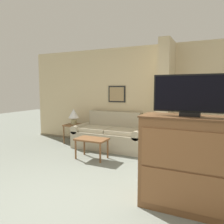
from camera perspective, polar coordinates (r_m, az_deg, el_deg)
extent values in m
plane|color=slate|center=(2.99, -14.26, -24.89)|extent=(20.00, 20.00, 0.00)
cube|color=#CCB78E|center=(5.71, 8.31, 3.81)|extent=(6.95, 0.12, 2.60)
cube|color=#70644E|center=(5.83, 7.91, -8.77)|extent=(6.95, 0.02, 0.06)
cube|color=black|center=(5.89, 1.27, 4.70)|extent=(0.49, 0.02, 0.44)
cube|color=#9E845B|center=(5.88, 1.21, 4.70)|extent=(0.42, 0.01, 0.37)
cube|color=#CCB78E|center=(5.12, 13.93, 3.42)|extent=(0.24, 0.76, 2.60)
cube|color=tan|center=(5.64, -0.60, -7.30)|extent=(1.47, 0.84, 0.43)
cube|color=tan|center=(5.84, 0.76, -2.25)|extent=(1.47, 0.20, 0.49)
cube|color=tan|center=(6.04, -7.75, -6.44)|extent=(0.19, 0.84, 0.43)
cylinder|color=tan|center=(5.99, -7.78, -4.04)|extent=(0.21, 0.84, 0.21)
cube|color=tan|center=(5.34, 7.51, -8.12)|extent=(0.19, 0.84, 0.43)
cylinder|color=tan|center=(5.29, 7.55, -5.42)|extent=(0.21, 0.84, 0.21)
cube|color=#BAAF94|center=(5.71, -4.15, -4.43)|extent=(0.71, 0.60, 0.10)
cube|color=#BAAF94|center=(5.39, 2.69, -5.06)|extent=(0.71, 0.60, 0.10)
cube|color=brown|center=(4.80, -5.34, -7.10)|extent=(0.69, 0.43, 0.04)
cylinder|color=brown|center=(4.88, -9.48, -9.67)|extent=(0.04, 0.04, 0.41)
cylinder|color=brown|center=(4.57, -3.10, -10.68)|extent=(0.04, 0.04, 0.41)
cylinder|color=brown|center=(5.15, -7.26, -8.76)|extent=(0.04, 0.04, 0.41)
cylinder|color=brown|center=(4.87, -1.14, -9.62)|extent=(0.04, 0.04, 0.41)
cube|color=brown|center=(6.22, -9.92, -3.35)|extent=(0.46, 0.46, 0.04)
cylinder|color=brown|center=(6.23, -12.48, -5.86)|extent=(0.04, 0.04, 0.49)
cylinder|color=brown|center=(6.00, -9.39, -6.27)|extent=(0.04, 0.04, 0.49)
cylinder|color=brown|center=(6.55, -10.30, -5.22)|extent=(0.04, 0.04, 0.49)
cylinder|color=brown|center=(6.32, -7.30, -5.58)|extent=(0.04, 0.04, 0.49)
cylinder|color=tan|center=(6.21, -9.93, -2.61)|extent=(0.16, 0.16, 0.13)
cylinder|color=tan|center=(6.20, -9.95, -1.78)|extent=(0.02, 0.02, 0.06)
cone|color=silver|center=(6.18, -9.97, -0.35)|extent=(0.30, 0.30, 0.26)
cube|color=brown|center=(2.99, 19.23, -12.68)|extent=(1.16, 0.49, 1.17)
cube|color=#54351E|center=(2.85, 19.67, -1.24)|extent=(1.18, 0.52, 0.02)
cube|color=brown|center=(2.68, 18.83, -9.61)|extent=(1.06, 0.01, 0.47)
cube|color=brown|center=(2.85, 18.46, -19.21)|extent=(1.06, 0.01, 0.47)
cube|color=black|center=(2.85, 19.69, -0.55)|extent=(0.24, 0.16, 0.05)
cube|color=black|center=(2.83, 19.88, 4.61)|extent=(0.90, 0.04, 0.46)
cube|color=black|center=(2.81, 19.84, 4.60)|extent=(0.86, 0.01, 0.42)
cube|color=brown|center=(4.53, 25.89, -13.54)|extent=(1.54, 2.11, 0.10)
cube|color=white|center=(4.45, 26.06, -10.13)|extent=(1.50, 2.07, 0.46)
cube|color=white|center=(5.20, 26.05, -5.77)|extent=(1.38, 0.36, 0.10)
cube|color=#2D4733|center=(4.47, 24.03, -4.51)|extent=(0.28, 0.19, 0.37)
cube|color=#2D4733|center=(4.38, 23.96, -5.71)|extent=(0.21, 0.03, 0.16)
ellipsoid|color=#2D4733|center=(4.44, 24.14, -2.18)|extent=(0.27, 0.18, 0.09)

